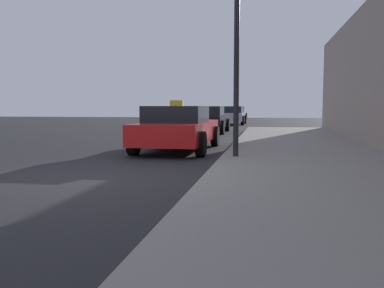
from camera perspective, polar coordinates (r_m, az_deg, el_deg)
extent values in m
plane|color=#232326|center=(7.32, -14.13, -4.85)|extent=(80.00, 80.00, 0.00)
cube|color=gray|center=(6.73, 18.74, -5.19)|extent=(4.00, 32.00, 0.15)
cylinder|color=black|center=(9.26, 6.17, 11.26)|extent=(0.12, 0.12, 4.18)
cube|color=red|center=(11.85, -1.89, 1.76)|extent=(1.77, 4.41, 0.55)
cube|color=black|center=(11.62, -2.13, 4.16)|extent=(1.55, 1.99, 0.45)
cube|color=yellow|center=(11.62, -2.14, 5.66)|extent=(0.36, 0.14, 0.16)
cylinder|color=black|center=(13.44, -4.29, 1.20)|extent=(0.22, 0.64, 0.64)
cylinder|color=black|center=(13.11, 3.20, 1.10)|extent=(0.22, 0.64, 0.64)
cylinder|color=black|center=(10.74, -8.10, 0.15)|extent=(0.22, 0.64, 0.64)
cylinder|color=black|center=(10.32, 1.24, -0.01)|extent=(0.22, 0.64, 0.64)
cube|color=black|center=(19.93, 2.04, 3.16)|extent=(1.75, 4.09, 0.55)
cube|color=black|center=(19.72, 1.96, 4.59)|extent=(1.54, 1.84, 0.45)
cylinder|color=black|center=(21.37, 0.22, 2.70)|extent=(0.22, 0.64, 0.64)
cylinder|color=black|center=(21.14, 4.91, 2.65)|extent=(0.22, 0.64, 0.64)
cylinder|color=black|center=(18.81, -1.18, 2.35)|extent=(0.22, 0.64, 0.64)
cylinder|color=black|center=(18.53, 4.13, 2.30)|extent=(0.22, 0.64, 0.64)
cube|color=#B7B7BF|center=(29.27, 5.40, 3.80)|extent=(1.81, 4.17, 0.55)
cube|color=black|center=(29.05, 5.37, 4.77)|extent=(1.60, 1.88, 0.45)
cylinder|color=black|center=(30.69, 3.92, 3.45)|extent=(0.22, 0.64, 0.64)
cylinder|color=black|center=(30.54, 7.31, 3.41)|extent=(0.22, 0.64, 0.64)
cylinder|color=black|center=(28.04, 3.31, 3.29)|extent=(0.22, 0.64, 0.64)
cylinder|color=black|center=(27.88, 7.02, 3.25)|extent=(0.22, 0.64, 0.64)
cube|color=yellow|center=(38.83, 6.09, 4.13)|extent=(1.73, 4.31, 0.55)
cube|color=black|center=(38.61, 6.07, 4.87)|extent=(1.53, 1.94, 0.45)
cylinder|color=black|center=(40.29, 5.00, 3.86)|extent=(0.22, 0.64, 0.64)
cylinder|color=black|center=(40.16, 7.47, 3.83)|extent=(0.22, 0.64, 0.64)
cylinder|color=black|center=(37.54, 4.61, 3.77)|extent=(0.22, 0.64, 0.64)
cylinder|color=black|center=(37.41, 7.25, 3.74)|extent=(0.22, 0.64, 0.64)
cube|color=white|center=(48.76, 6.23, 4.35)|extent=(1.77, 4.59, 0.55)
cube|color=black|center=(48.53, 6.22, 4.93)|extent=(1.56, 2.07, 0.45)
cylinder|color=black|center=(50.30, 5.35, 4.13)|extent=(0.22, 0.64, 0.64)
cylinder|color=black|center=(50.18, 7.37, 4.10)|extent=(0.22, 0.64, 0.64)
cylinder|color=black|center=(47.38, 5.03, 4.06)|extent=(0.22, 0.64, 0.64)
cylinder|color=black|center=(47.25, 7.18, 4.04)|extent=(0.22, 0.64, 0.64)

